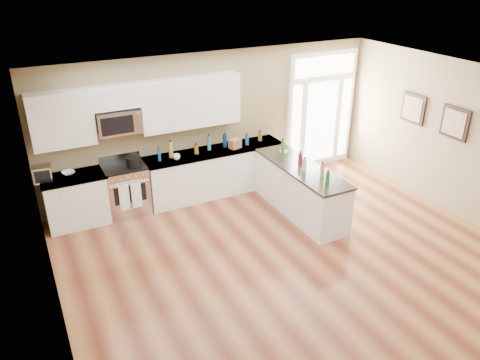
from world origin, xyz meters
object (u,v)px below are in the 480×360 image
object	(u,v)px
kitchen_range	(126,189)
peninsula_cabinet	(300,191)
stockpot	(134,161)
toaster_oven	(42,174)

from	to	relation	value
kitchen_range	peninsula_cabinet	bearing A→B (deg)	-26.56
peninsula_cabinet	stockpot	world-z (taller)	stockpot
stockpot	toaster_oven	size ratio (longest dim) A/B	0.84
stockpot	toaster_oven	xyz separation A→B (m)	(-1.54, 0.11, 0.02)
peninsula_cabinet	toaster_oven	bearing A→B (deg)	161.19
peninsula_cabinet	toaster_oven	world-z (taller)	toaster_oven
peninsula_cabinet	kitchen_range	size ratio (longest dim) A/B	2.15
peninsula_cabinet	stockpot	distance (m)	3.11
stockpot	toaster_oven	distance (m)	1.55
peninsula_cabinet	toaster_oven	size ratio (longest dim) A/B	7.24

